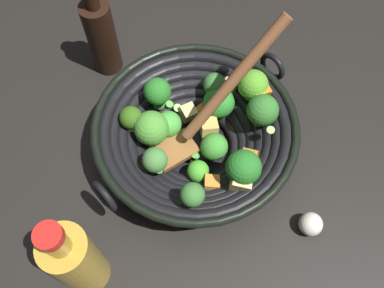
{
  "coord_description": "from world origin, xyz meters",
  "views": [
    {
      "loc": [
        -0.18,
        0.29,
        0.67
      ],
      "look_at": [
        0.0,
        0.01,
        0.03
      ],
      "focal_mm": 39.36,
      "sensor_mm": 36.0,
      "label": 1
    }
  ],
  "objects_px": {
    "soy_sauce_bottle": "(101,36)",
    "garlic_bulb": "(311,224)",
    "cooking_oil_bottle": "(75,260)",
    "wok": "(197,133)"
  },
  "relations": [
    {
      "from": "soy_sauce_bottle",
      "to": "garlic_bulb",
      "type": "height_order",
      "value": "soy_sauce_bottle"
    },
    {
      "from": "wok",
      "to": "soy_sauce_bottle",
      "type": "xyz_separation_m",
      "value": [
        0.25,
        -0.06,
        0.02
      ]
    },
    {
      "from": "cooking_oil_bottle",
      "to": "soy_sauce_bottle",
      "type": "bearing_deg",
      "value": -56.18
    },
    {
      "from": "wok",
      "to": "cooking_oil_bottle",
      "type": "bearing_deg",
      "value": 84.92
    },
    {
      "from": "soy_sauce_bottle",
      "to": "cooking_oil_bottle",
      "type": "xyz_separation_m",
      "value": [
        -0.22,
        0.33,
        0.0
      ]
    },
    {
      "from": "cooking_oil_bottle",
      "to": "garlic_bulb",
      "type": "bearing_deg",
      "value": -135.41
    },
    {
      "from": "wok",
      "to": "soy_sauce_bottle",
      "type": "distance_m",
      "value": 0.26
    },
    {
      "from": "soy_sauce_bottle",
      "to": "garlic_bulb",
      "type": "xyz_separation_m",
      "value": [
        -0.47,
        0.09,
        -0.07
      ]
    },
    {
      "from": "soy_sauce_bottle",
      "to": "garlic_bulb",
      "type": "bearing_deg",
      "value": 169.84
    },
    {
      "from": "soy_sauce_bottle",
      "to": "garlic_bulb",
      "type": "relative_size",
      "value": 5.4
    }
  ]
}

